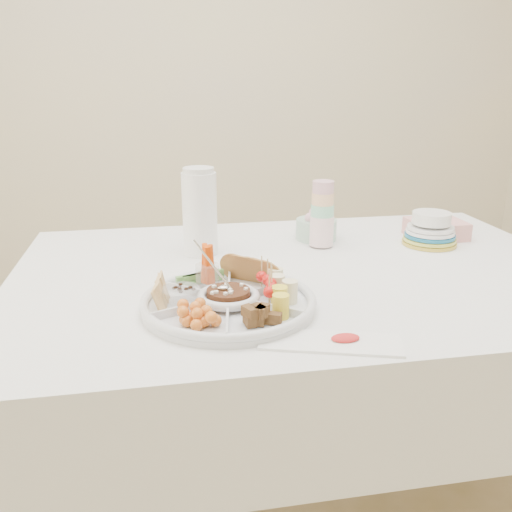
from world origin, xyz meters
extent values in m
plane|color=tan|center=(0.00, 0.00, 0.00)|extent=(4.00, 4.00, 0.00)
cube|color=beige|center=(0.00, 2.00, 1.35)|extent=(4.00, 0.02, 2.70)
cube|color=white|center=(0.00, 0.00, 0.38)|extent=(1.52, 1.02, 0.76)
cube|color=brown|center=(0.80, 0.26, 0.49)|extent=(0.49, 0.49, 0.97)
cylinder|color=silver|center=(-0.23, -0.22, 0.78)|extent=(0.49, 0.49, 0.04)
cylinder|color=#462512|center=(-0.23, -0.22, 0.79)|extent=(0.12, 0.12, 0.04)
cylinder|color=#B8BDB7|center=(0.11, 0.19, 0.86)|extent=(0.09, 0.09, 0.20)
cylinder|color=white|center=(-0.25, 0.19, 0.89)|extent=(0.10, 0.10, 0.25)
cylinder|color=#99C5B2|center=(0.12, 0.27, 0.81)|extent=(0.14, 0.14, 0.10)
cube|color=pink|center=(0.50, 0.22, 0.79)|extent=(0.17, 0.15, 0.05)
cylinder|color=gold|center=(0.44, 0.15, 0.81)|extent=(0.18, 0.18, 0.10)
cube|color=white|center=(-0.06, -0.42, 0.76)|extent=(0.29, 0.17, 0.01)
camera|label=1|loc=(-0.37, -1.31, 1.25)|focal=38.00mm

